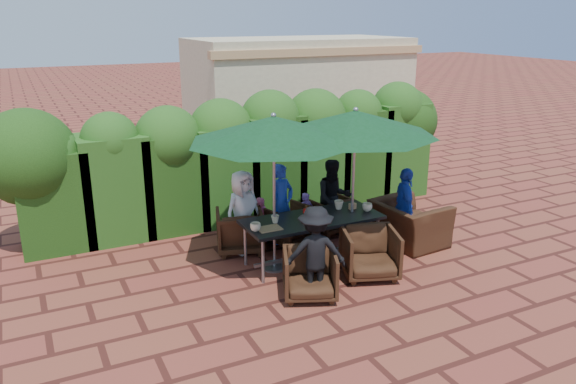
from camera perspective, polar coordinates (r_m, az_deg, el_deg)
name	(u,v)px	position (r m, az deg, el deg)	size (l,w,h in m)	color
ground	(301,259)	(9.23, 1.37, -6.85)	(80.00, 80.00, 0.00)	maroon
dining_table	(312,222)	(8.91, 2.49, -3.09)	(2.22, 0.90, 0.75)	black
umbrella_left	(274,129)	(8.26, -1.47, 6.37)	(2.57, 2.57, 2.46)	gray
umbrella_right	(355,123)	(8.83, 6.85, 6.98)	(2.59, 2.59, 2.46)	gray
chair_far_left	(240,229)	(9.45, -4.92, -3.74)	(0.76, 0.71, 0.78)	black
chair_far_mid	(290,223)	(9.74, 0.25, -3.17)	(0.71, 0.67, 0.73)	black
chair_far_right	(329,213)	(10.30, 4.20, -2.09)	(0.70, 0.65, 0.72)	black
chair_near_left	(310,272)	(7.95, 2.23, -8.10)	(0.73, 0.69, 0.75)	black
chair_near_right	(370,251)	(8.61, 8.32, -5.94)	(0.80, 0.75, 0.82)	black
chair_end_right	(410,216)	(9.88, 12.26, -2.43)	(1.16, 0.75, 1.01)	black
adult_far_left	(243,212)	(9.33, -4.60, -2.00)	(0.69, 0.41, 1.40)	silver
adult_far_mid	(282,204)	(9.68, -0.66, -1.20)	(0.51, 0.41, 1.40)	#2141B7
adult_far_right	(333,198)	(10.05, 4.63, -0.58)	(0.67, 0.41, 1.39)	black
adult_near_left	(315,252)	(7.83, 2.77, -6.15)	(0.86, 0.39, 1.34)	black
adult_end_right	(405,207)	(9.79, 11.75, -1.49)	(0.80, 0.40, 1.36)	#2141B7
child_left	(262,220)	(9.73, -2.66, -2.91)	(0.30, 0.24, 0.83)	#C64675
child_right	(306,215)	(10.02, 1.88, -2.34)	(0.29, 0.24, 0.81)	#8554B6
pedestrian_a	(277,146)	(13.20, -1.11, 4.72)	(1.64, 0.59, 1.76)	#227E35
pedestrian_b	(318,143)	(13.88, 3.06, 4.97)	(0.76, 0.47, 1.59)	#C64675
pedestrian_c	(337,142)	(14.03, 4.99, 5.10)	(1.03, 0.47, 1.61)	gray
cup_a	(256,227)	(8.34, -3.32, -3.56)	(0.16, 0.16, 0.13)	beige
cup_b	(275,219)	(8.65, -1.32, -2.77)	(0.13, 0.13, 0.12)	beige
cup_c	(323,218)	(8.70, 3.59, -2.67)	(0.16, 0.16, 0.13)	beige
cup_d	(339,205)	(9.29, 5.17, -1.31)	(0.15, 0.15, 0.14)	beige
cup_e	(367,207)	(9.26, 8.05, -1.53)	(0.17, 0.17, 0.13)	beige
ketchup_bottle	(305,214)	(8.81, 1.69, -2.22)	(0.04, 0.04, 0.17)	#B20C0A
sauce_bottle	(306,211)	(8.95, 1.84, -1.90)	(0.04, 0.04, 0.17)	#4C230C
serving_tray	(269,228)	(8.42, -1.90, -3.73)	(0.35, 0.25, 0.02)	#9F784D
number_block_left	(305,218)	(8.73, 1.70, -2.65)	(0.12, 0.06, 0.10)	tan
number_block_right	(352,206)	(9.32, 6.57, -1.44)	(0.12, 0.06, 0.10)	tan
hedge_wall	(242,150)	(10.78, -4.65, 4.29)	(9.10, 1.60, 2.47)	#18350E
building	(298,95)	(16.38, 1.01, 9.82)	(6.20, 3.08, 3.20)	beige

